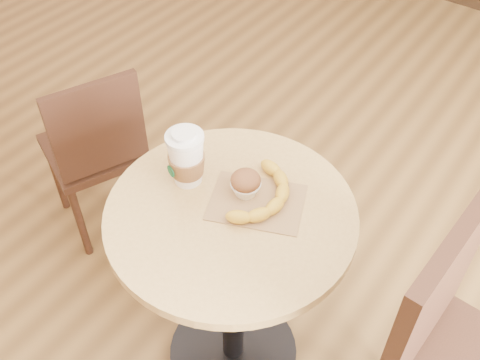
{
  "coord_description": "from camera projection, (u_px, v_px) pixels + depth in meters",
  "views": [
    {
      "loc": [
        0.57,
        -0.75,
        1.83
      ],
      "look_at": [
        -0.0,
        0.05,
        0.83
      ],
      "focal_mm": 42.0,
      "sensor_mm": 36.0,
      "label": 1
    }
  ],
  "objects": [
    {
      "name": "cafe_table",
      "position": [
        232.0,
        265.0,
        1.6
      ],
      "size": [
        0.65,
        0.65,
        0.75
      ],
      "color": "black",
      "rests_on": "ground"
    },
    {
      "name": "chair_left",
      "position": [
        97.0,
        149.0,
        2.08
      ],
      "size": [
        0.45,
        0.45,
        0.78
      ],
      "rotation": [
        0.0,
        0.0,
        -1.98
      ],
      "color": "#351D12",
      "rests_on": "ground"
    },
    {
      "name": "kraft_bag",
      "position": [
        257.0,
        202.0,
        1.45
      ],
      "size": [
        0.29,
        0.26,
        0.0
      ],
      "primitive_type": "cube",
      "rotation": [
        0.0,
        0.0,
        0.39
      ],
      "color": "#987349",
      "rests_on": "cafe_table"
    },
    {
      "name": "coffee_cup",
      "position": [
        186.0,
        159.0,
        1.46
      ],
      "size": [
        0.1,
        0.1,
        0.17
      ],
      "rotation": [
        0.0,
        0.0,
        -0.33
      ],
      "color": "white",
      "rests_on": "cafe_table"
    },
    {
      "name": "muffin",
      "position": [
        246.0,
        183.0,
        1.45
      ],
      "size": [
        0.08,
        0.08,
        0.07
      ],
      "color": "white",
      "rests_on": "kraft_bag"
    },
    {
      "name": "banana",
      "position": [
        264.0,
        196.0,
        1.44
      ],
      "size": [
        0.18,
        0.27,
        0.04
      ],
      "primitive_type": null,
      "rotation": [
        0.0,
        0.0,
        0.09
      ],
      "color": "gold",
      "rests_on": "kraft_bag"
    }
  ]
}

